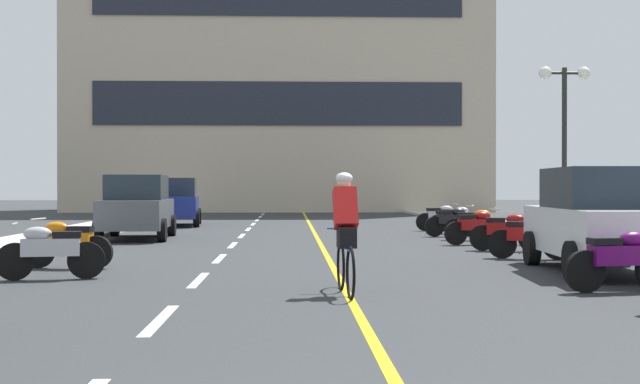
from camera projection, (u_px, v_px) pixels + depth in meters
name	position (u px, v px, depth m)	size (l,w,h in m)	color
ground_plane	(309.00, 238.00, 24.44)	(140.00, 140.00, 0.00)	#2D3033
curb_left	(84.00, 231.00, 27.17)	(2.40, 72.00, 0.12)	#B7B2A8
curb_right	(524.00, 230.00, 27.69)	(2.40, 72.00, 0.12)	#B7B2A8
lane_dash_1	(160.00, 320.00, 9.37)	(0.14, 2.20, 0.01)	silver
lane_dash_2	(199.00, 280.00, 13.37)	(0.14, 2.20, 0.01)	silver
lane_dash_3	(220.00, 258.00, 17.37)	(0.14, 2.20, 0.01)	silver
lane_dash_4	(233.00, 245.00, 21.36)	(0.14, 2.20, 0.01)	silver
lane_dash_5	(242.00, 236.00, 25.36)	(0.14, 2.20, 0.01)	silver
lane_dash_6	(248.00, 229.00, 29.36)	(0.14, 2.20, 0.01)	silver
lane_dash_7	(253.00, 224.00, 33.36)	(0.14, 2.20, 0.01)	silver
lane_dash_8	(257.00, 220.00, 37.35)	(0.14, 2.20, 0.01)	silver
lane_dash_9	(260.00, 217.00, 41.35)	(0.14, 2.20, 0.01)	silver
lane_dash_10	(263.00, 214.00, 45.35)	(0.14, 2.20, 0.01)	silver
lane_dash_11	(265.00, 212.00, 49.35)	(0.14, 2.20, 0.01)	silver
centre_line_yellow	(314.00, 232.00, 27.44)	(0.12, 66.00, 0.01)	gold
office_building	(280.00, 44.00, 52.96)	(25.28, 9.42, 20.96)	#BCAD93
street_lamp_mid	(564.00, 111.00, 23.52)	(1.46, 0.36, 4.74)	black
parked_car_near	(600.00, 220.00, 14.55)	(2.11, 4.29, 1.82)	black
parked_car_mid	(137.00, 207.00, 23.95)	(2.08, 4.27, 1.82)	black
parked_car_far	(175.00, 202.00, 32.11)	(2.19, 4.32, 1.82)	black
motorcycle_3	(621.00, 259.00, 11.86)	(1.69, 0.60, 0.92)	black
motorcycle_4	(50.00, 250.00, 13.43)	(1.69, 0.62, 0.92)	black
motorcycle_5	(67.00, 243.00, 15.27)	(1.70, 0.60, 0.92)	black
motorcycle_6	(530.00, 236.00, 17.24)	(1.64, 0.78, 0.92)	black
motorcycle_7	(507.00, 231.00, 19.37)	(1.66, 0.73, 0.92)	black
motorcycle_8	(476.00, 226.00, 21.51)	(1.68, 0.67, 0.92)	black
motorcycle_9	(475.00, 223.00, 23.23)	(1.68, 0.67, 0.92)	black
motorcycle_10	(452.00, 221.00, 25.09)	(1.69, 0.60, 0.92)	black
motorcycle_11	(455.00, 219.00, 26.51)	(1.65, 0.77, 0.92)	black
motorcycle_12	(441.00, 217.00, 28.42)	(1.70, 0.60, 0.92)	black
cyclist_rider	(345.00, 230.00, 11.64)	(0.42, 1.77, 1.71)	black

